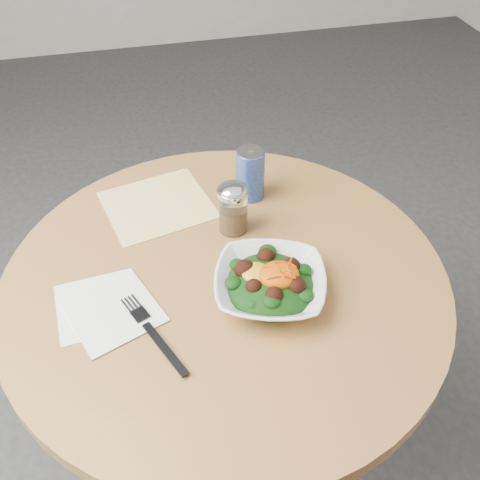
% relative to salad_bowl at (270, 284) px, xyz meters
% --- Properties ---
extents(ground, '(6.00, 6.00, 0.00)m').
position_rel_salad_bowl_xyz_m(ground, '(-0.07, 0.08, -0.78)').
color(ground, '#2D2D2F').
rests_on(ground, ground).
extents(table, '(0.90, 0.90, 0.75)m').
position_rel_salad_bowl_xyz_m(table, '(-0.07, 0.08, -0.23)').
color(table, black).
rests_on(table, ground).
extents(cloth_napkin, '(0.27, 0.26, 0.00)m').
position_rel_salad_bowl_xyz_m(cloth_napkin, '(-0.18, 0.33, -0.03)').
color(cloth_napkin, '#DAB60B').
rests_on(cloth_napkin, table).
extents(paper_napkins, '(0.21, 0.21, 0.00)m').
position_rel_salad_bowl_xyz_m(paper_napkins, '(-0.31, 0.04, -0.03)').
color(paper_napkins, white).
rests_on(paper_napkins, table).
extents(salad_bowl, '(0.27, 0.27, 0.08)m').
position_rel_salad_bowl_xyz_m(salad_bowl, '(0.00, 0.00, 0.00)').
color(salad_bowl, white).
rests_on(salad_bowl, table).
extents(fork, '(0.10, 0.21, 0.00)m').
position_rel_salad_bowl_xyz_m(fork, '(-0.23, -0.04, -0.02)').
color(fork, black).
rests_on(fork, table).
extents(spice_shaker, '(0.07, 0.07, 0.12)m').
position_rel_salad_bowl_xyz_m(spice_shaker, '(-0.03, 0.20, 0.03)').
color(spice_shaker, silver).
rests_on(spice_shaker, table).
extents(beverage_can, '(0.07, 0.07, 0.13)m').
position_rel_salad_bowl_xyz_m(beverage_can, '(0.04, 0.31, 0.03)').
color(beverage_can, navy).
rests_on(beverage_can, table).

